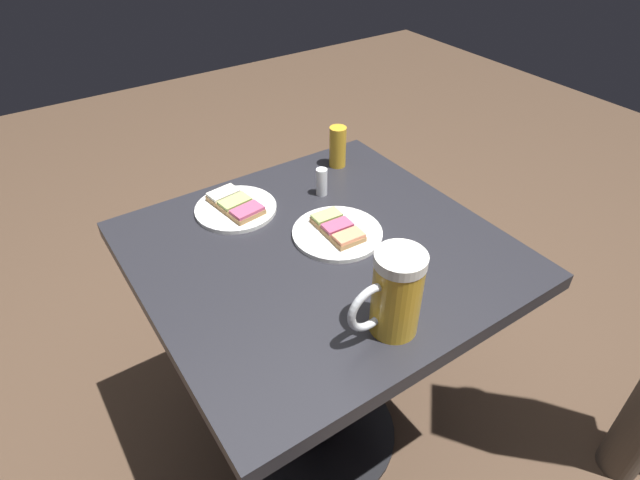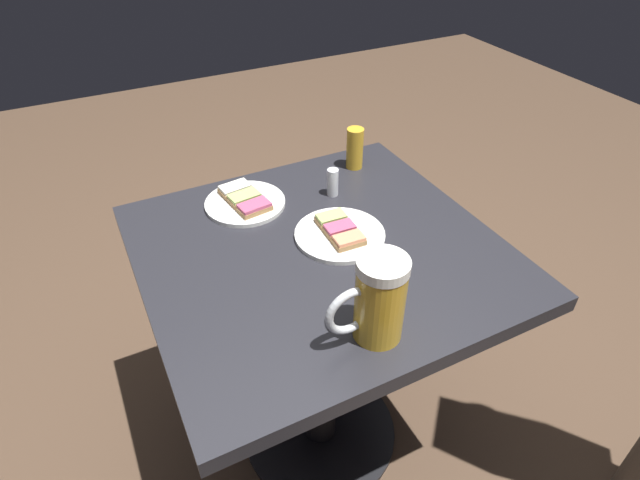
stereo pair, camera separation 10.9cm
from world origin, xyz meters
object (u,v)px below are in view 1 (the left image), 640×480
Objects in this scene: plate_far at (236,207)px; beer_mug at (394,294)px; salt_shaker at (322,182)px; beer_glass_small at (338,147)px; plate_near at (337,232)px.

beer_mug is at bearing 7.08° from plate_far.
beer_mug is 0.46m from salt_shaker.
beer_glass_small is (-0.53, 0.26, -0.03)m from beer_mug.
plate_far is 1.15× the size of beer_mug.
plate_far is 0.33m from beer_glass_small.
beer_mug reaches higher than plate_near.
plate_near is at bearing 163.62° from beer_mug.
beer_mug reaches higher than beer_glass_small.
beer_glass_small reaches higher than plate_far.
plate_near is 2.86× the size of salt_shaker.
salt_shaker reaches higher than plate_near.
plate_near is 1.20× the size of beer_mug.
beer_glass_small is at bearing 129.57° from salt_shaker.
beer_glass_small is 0.15m from salt_shaker.
plate_near is 1.04× the size of plate_far.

